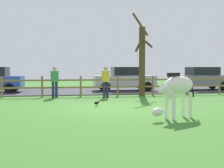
% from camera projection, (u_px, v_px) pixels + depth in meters
% --- Properties ---
extents(ground_plane, '(60.00, 60.00, 0.00)m').
position_uv_depth(ground_plane, '(113.00, 107.00, 12.74)').
color(ground_plane, '#3D7528').
extents(parking_asphalt, '(28.00, 7.40, 0.05)m').
position_uv_depth(parking_asphalt, '(86.00, 90.00, 21.86)').
color(parking_asphalt, '#38383D').
rests_on(parking_asphalt, ground_plane).
extents(paddock_fence, '(20.55, 0.11, 1.12)m').
position_uv_depth(paddock_fence, '(81.00, 85.00, 17.47)').
color(paddock_fence, olive).
rests_on(paddock_fence, ground_plane).
extents(bare_tree, '(1.17, 1.04, 4.53)m').
position_uv_depth(bare_tree, '(142.00, 59.00, 17.84)').
color(bare_tree, '#513A23').
rests_on(bare_tree, ground_plane).
extents(zebra, '(1.76, 1.14, 1.41)m').
position_uv_depth(zebra, '(177.00, 89.00, 9.87)').
color(zebra, white).
rests_on(zebra, ground_plane).
extents(crow_on_grass, '(0.21, 0.10, 0.20)m').
position_uv_depth(crow_on_grass, '(97.00, 103.00, 13.17)').
color(crow_on_grass, black).
rests_on(crow_on_grass, ground_plane).
extents(parked_car_grey, '(4.03, 1.93, 1.56)m').
position_uv_depth(parked_car_grey, '(201.00, 78.00, 22.20)').
color(parked_car_grey, slate).
rests_on(parked_car_grey, parking_asphalt).
extents(parked_car_silver, '(4.06, 2.00, 1.56)m').
position_uv_depth(parked_car_silver, '(125.00, 79.00, 21.38)').
color(parked_car_silver, '#B7BABF').
rests_on(parked_car_silver, parking_asphalt).
extents(visitor_left_of_tree, '(0.41, 0.31, 1.64)m').
position_uv_depth(visitor_left_of_tree, '(55.00, 80.00, 16.76)').
color(visitor_left_of_tree, '#232847').
rests_on(visitor_left_of_tree, ground_plane).
extents(visitor_right_of_tree, '(0.40, 0.29, 1.64)m').
position_uv_depth(visitor_right_of_tree, '(106.00, 80.00, 16.87)').
color(visitor_right_of_tree, '#232847').
rests_on(visitor_right_of_tree, ground_plane).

